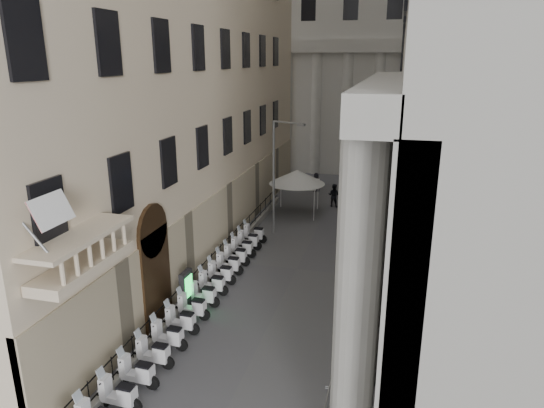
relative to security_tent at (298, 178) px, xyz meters
The scene contains 28 objects.
far_building 22.46m from the security_tent, 83.95° to the left, with size 22.00×10.00×30.00m, color beige.
iron_fence 11.79m from the security_tent, 101.64° to the right, with size 0.30×28.00×1.40m, color black, non-canonical shape.
blue_awning 7.50m from the security_tent, 27.54° to the right, with size 1.60×3.00×3.00m, color navy, non-canonical shape.
scooter_3 21.78m from the security_tent, 94.09° to the right, with size 0.56×1.40×1.50m, color silver, non-canonical shape.
scooter_4 20.55m from the security_tent, 94.34° to the right, with size 0.56×1.40×1.50m, color silver, non-canonical shape.
scooter_5 19.32m from the security_tent, 94.62° to the right, with size 0.56×1.40×1.50m, color silver, non-canonical shape.
scooter_6 18.10m from the security_tent, 94.94° to the right, with size 0.56×1.40×1.50m, color silver, non-canonical shape.
scooter_7 16.87m from the security_tent, 95.31° to the right, with size 0.56×1.40×1.50m, color silver, non-canonical shape.
scooter_8 15.65m from the security_tent, 95.74° to the right, with size 0.56×1.40×1.50m, color silver, non-canonical shape.
scooter_9 14.44m from the security_tent, 96.25° to the right, with size 0.56×1.40×1.50m, color silver, non-canonical shape.
scooter_10 13.23m from the security_tent, 96.85° to the right, with size 0.56×1.40×1.50m, color silver, non-canonical shape.
scooter_11 12.02m from the security_tent, 97.58° to the right, with size 0.56×1.40×1.50m, color silver, non-canonical shape.
scooter_12 10.83m from the security_tent, 98.48° to the right, with size 0.56×1.40×1.50m, color silver, non-canonical shape.
scooter_13 9.65m from the security_tent, 99.63° to the right, with size 0.56×1.40×1.50m, color silver, non-canonical shape.
scooter_14 8.49m from the security_tent, 101.12° to the right, with size 0.56×1.40×1.50m, color silver, non-canonical shape.
scooter_15 7.35m from the security_tent, 103.16° to the right, with size 0.56×1.40×1.50m, color silver, non-canonical shape.
barrier_2 19.65m from the security_tent, 73.89° to the right, with size 0.60×2.40×1.10m, color #A9ABB1, non-canonical shape.
barrier_3 17.29m from the security_tent, 71.56° to the right, with size 0.60×2.40×1.10m, color #A9ABB1, non-canonical shape.
barrier_4 14.98m from the security_tent, 68.48° to the right, with size 0.60×2.40×1.10m, color #A9ABB1, non-canonical shape.
barrier_5 12.74m from the security_tent, 64.24° to the right, with size 0.60×2.40×1.10m, color #A9ABB1, non-canonical shape.
barrier_6 10.61m from the security_tent, 58.14° to the right, with size 0.60×2.40×1.10m, color #A9ABB1, non-canonical shape.
barrier_7 8.69m from the security_tent, 48.87° to the right, with size 0.60×2.40×1.10m, color #A9ABB1, non-canonical shape.
security_tent is the anchor object (origin of this frame).
street_lamp 5.00m from the security_tent, 95.98° to the right, with size 2.33×1.20×7.69m.
info_kiosk 15.97m from the security_tent, 97.98° to the right, with size 0.35×0.91×1.89m.
pedestrian_a 4.53m from the security_tent, 15.86° to the right, with size 0.58×0.38×1.60m, color #0D0C33.
pedestrian_b 4.05m from the security_tent, 47.12° to the left, with size 0.92×0.71×1.89m, color black.
pedestrian_c 7.10m from the security_tent, 87.51° to the left, with size 0.84×0.54×1.71m, color black.
Camera 1 is at (4.94, -5.67, 11.51)m, focal length 32.00 mm.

